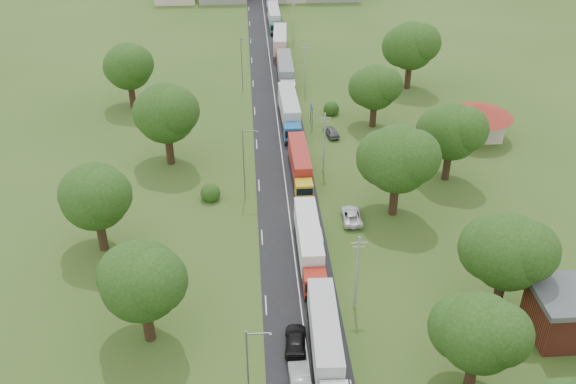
{
  "coord_description": "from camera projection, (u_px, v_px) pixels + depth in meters",
  "views": [
    {
      "loc": [
        -4.75,
        -56.2,
        45.02
      ],
      "look_at": [
        -0.13,
        11.22,
        3.0
      ],
      "focal_mm": 40.0,
      "sensor_mm": 36.0,
      "label": 1
    }
  ],
  "objects": [
    {
      "name": "car_lane_rear",
      "position": [
        296.0,
        341.0,
        61.05
      ],
      "size": [
        2.45,
        5.13,
        1.44
      ],
      "primitive_type": "imported",
      "rotation": [
        0.0,
        0.0,
        3.05
      ],
      "color": "black",
      "rests_on": "ground"
    },
    {
      "name": "pole_2",
      "position": [
        324.0,
        142.0,
        87.3
      ],
      "size": [
        1.6,
        0.24,
        9.0
      ],
      "color": "gray",
      "rests_on": "ground"
    },
    {
      "name": "truck_6",
      "position": [
        274.0,
        18.0,
        144.87
      ],
      "size": [
        2.42,
        13.86,
        3.84
      ],
      "color": "#235D3A",
      "rests_on": "ground"
    },
    {
      "name": "truck_3",
      "position": [
        290.0,
        111.0,
        101.74
      ],
      "size": [
        2.86,
        15.24,
        4.22
      ],
      "color": "#1A5A9E",
      "rests_on": "ground"
    },
    {
      "name": "house_cream",
      "position": [
        478.0,
        116.0,
        96.89
      ],
      "size": [
        10.08,
        10.08,
        5.8
      ],
      "color": "#C1B5A0",
      "rests_on": "ground"
    },
    {
      "name": "tree_11",
      "position": [
        95.0,
        196.0,
        70.94
      ],
      "size": [
        8.8,
        8.8,
        11.07
      ],
      "color": "#382616",
      "rests_on": "ground"
    },
    {
      "name": "car_lane_mid",
      "position": [
        300.0,
        382.0,
        56.63
      ],
      "size": [
        1.91,
        5.13,
        1.67
      ],
      "primitive_type": "imported",
      "rotation": [
        0.0,
        0.0,
        3.17
      ],
      "color": "#ACB0B5",
      "rests_on": "ground"
    },
    {
      "name": "lamp_1",
      "position": [
        245.0,
        161.0,
        81.13
      ],
      "size": [
        2.03,
        0.22,
        10.0
      ],
      "color": "slate",
      "rests_on": "ground"
    },
    {
      "name": "car_verge_far",
      "position": [
        331.0,
        132.0,
        98.88
      ],
      "size": [
        2.43,
        4.33,
        1.39
      ],
      "primitive_type": "imported",
      "rotation": [
        0.0,
        0.0,
        3.34
      ],
      "color": "#55585C",
      "rests_on": "ground"
    },
    {
      "name": "pole_3",
      "position": [
        305.0,
        68.0,
        111.02
      ],
      "size": [
        1.6,
        0.24,
        9.0
      ],
      "color": "gray",
      "rests_on": "ground"
    },
    {
      "name": "house_brick",
      "position": [
        575.0,
        312.0,
        61.6
      ],
      "size": [
        8.6,
        6.6,
        5.2
      ],
      "color": "maroon",
      "rests_on": "ground"
    },
    {
      "name": "ground",
      "position": [
        296.0,
        267.0,
        71.66
      ],
      "size": [
        260.0,
        260.0,
        0.0
      ],
      "primitive_type": "plane",
      "color": "#324C19",
      "rests_on": "ground"
    },
    {
      "name": "road",
      "position": [
        285.0,
        177.0,
        88.6
      ],
      "size": [
        8.0,
        200.0,
        0.04
      ],
      "primitive_type": "cube",
      "color": "black",
      "rests_on": "ground"
    },
    {
      "name": "truck_0",
      "position": [
        326.0,
        342.0,
        58.95
      ],
      "size": [
        2.85,
        14.6,
        4.04
      ],
      "color": "silver",
      "rests_on": "ground"
    },
    {
      "name": "tree_2",
      "position": [
        479.0,
        332.0,
        53.86
      ],
      "size": [
        8.0,
        8.0,
        10.1
      ],
      "color": "#382616",
      "rests_on": "ground"
    },
    {
      "name": "tree_3",
      "position": [
        507.0,
        251.0,
        62.36
      ],
      "size": [
        8.8,
        8.8,
        11.07
      ],
      "color": "#382616",
      "rests_on": "ground"
    },
    {
      "name": "tree_12",
      "position": [
        166.0,
        113.0,
        87.91
      ],
      "size": [
        9.6,
        9.6,
        12.05
      ],
      "color": "#382616",
      "rests_on": "ground"
    },
    {
      "name": "truck_2",
      "position": [
        300.0,
        164.0,
        87.65
      ],
      "size": [
        2.48,
        13.54,
        3.75
      ],
      "color": "gold",
      "rests_on": "ground"
    },
    {
      "name": "tree_6",
      "position": [
        375.0,
        87.0,
        98.82
      ],
      "size": [
        8.0,
        8.0,
        10.1
      ],
      "color": "#382616",
      "rests_on": "ground"
    },
    {
      "name": "tree_5",
      "position": [
        452.0,
        131.0,
        84.5
      ],
      "size": [
        8.8,
        8.8,
        11.07
      ],
      "color": "#382616",
      "rests_on": "ground"
    },
    {
      "name": "pole_4",
      "position": [
        293.0,
        20.0,
        134.74
      ],
      "size": [
        1.6,
        0.24,
        9.0
      ],
      "color": "gray",
      "rests_on": "ground"
    },
    {
      "name": "info_sign",
      "position": [
        312.0,
        111.0,
        100.03
      ],
      "size": [
        0.12,
        3.1,
        4.1
      ],
      "color": "slate",
      "rests_on": "ground"
    },
    {
      "name": "truck_4",
      "position": [
        286.0,
        72.0,
        116.03
      ],
      "size": [
        2.72,
        15.05,
        4.17
      ],
      "color": "silver",
      "rests_on": "ground"
    },
    {
      "name": "truck_1",
      "position": [
        309.0,
        244.0,
        71.92
      ],
      "size": [
        2.55,
        14.41,
        4.0
      ],
      "color": "#A12012",
      "rests_on": "ground"
    },
    {
      "name": "truck_5",
      "position": [
        280.0,
        43.0,
        129.51
      ],
      "size": [
        3.38,
        15.17,
        4.19
      ],
      "color": "maroon",
      "rests_on": "ground"
    },
    {
      "name": "car_verge_near",
      "position": [
        352.0,
        216.0,
        79.24
      ],
      "size": [
        2.47,
        5.08,
        1.39
      ],
      "primitive_type": "imported",
      "rotation": [
        0.0,
        0.0,
        3.11
      ],
      "color": "silver",
      "rests_on": "ground"
    },
    {
      "name": "tree_4",
      "position": [
        398.0,
        158.0,
        76.88
      ],
      "size": [
        9.6,
        9.6,
        12.05
      ],
      "color": "#382616",
      "rests_on": "ground"
    },
    {
      "name": "lamp_0",
      "position": [
        250.0,
        372.0,
        51.47
      ],
      "size": [
        2.03,
        0.22,
        10.0
      ],
      "color": "slate",
      "rests_on": "ground"
    },
    {
      "name": "lamp_2",
      "position": [
        243.0,
        63.0,
        110.78
      ],
      "size": [
        2.03,
        0.22,
        10.0
      ],
      "color": "slate",
      "rests_on": "ground"
    },
    {
      "name": "tree_10",
      "position": [
        142.0,
        280.0,
        58.63
      ],
      "size": [
        8.8,
        8.8,
        11.07
      ],
      "color": "#382616",
      "rests_on": "ground"
    },
    {
      "name": "tree_13",
      "position": [
        128.0,
        66.0,
        104.71
      ],
      "size": [
        8.8,
        8.8,
        11.07
      ],
      "color": "#382616",
      "rests_on": "ground"
    },
    {
      "name": "tree_7",
      "position": [
        411.0,
        45.0,
        111.41
      ],
      "size": [
        9.6,
        9.6,
        12.05
      ],
      "color": "#382616",
      "rests_on": "ground"
    },
    {
      "name": "pole_1",
      "position": [
        357.0,
        272.0,
        63.57
      ],
      "size": [
        1.6,
        0.24,
        9.0
      ],
      "color": "gray",
      "rests_on": "ground"
    }
  ]
}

